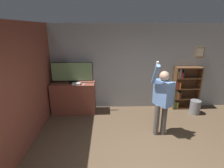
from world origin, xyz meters
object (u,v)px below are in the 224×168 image
object	(u,v)px
waste_bin	(195,107)
television	(72,72)
bookshelf	(184,88)
person	(162,98)
game_console	(76,84)

from	to	relation	value
waste_bin	television	bearing A→B (deg)	175.87
television	bookshelf	xyz separation A→B (m)	(3.54, 0.14, -0.59)
bookshelf	person	xyz separation A→B (m)	(-1.20, -1.49, 0.28)
game_console	person	xyz separation A→B (m)	(2.21, -1.17, 0.01)
television	bookshelf	size ratio (longest dim) A/B	0.90
bookshelf	person	bearing A→B (deg)	-128.69
television	person	world-z (taller)	person
game_console	waste_bin	size ratio (longest dim) A/B	0.56
bookshelf	person	world-z (taller)	person
television	person	distance (m)	2.72
person	waste_bin	bearing A→B (deg)	97.06
person	waste_bin	size ratio (longest dim) A/B	4.44
television	bookshelf	bearing A→B (deg)	2.34
bookshelf	waste_bin	size ratio (longest dim) A/B	3.27
television	waste_bin	size ratio (longest dim) A/B	2.94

